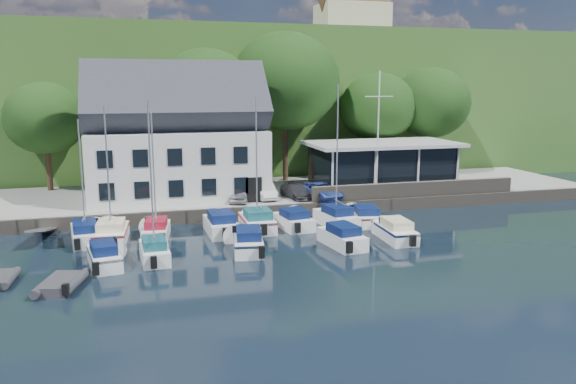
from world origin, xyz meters
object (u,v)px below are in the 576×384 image
boat_r1_3 (221,222)px  dinghy_1 (61,282)px  boat_r1_5 (294,218)px  flagpole (378,134)px  boat_r2_4 (395,229)px  boat_r1_7 (365,215)px  boat_r1_1 (108,175)px  boat_r2_0 (104,254)px  boat_r2_2 (248,239)px  harbor_building (177,144)px  car_silver (240,194)px  boat_r2_1 (152,189)px  car_white (265,190)px  boat_r1_0 (82,176)px  car_blue (321,190)px  boat_r1_6 (337,161)px  car_dgrey (296,191)px  club_pavilion (382,165)px  boat_r1_4 (257,163)px  boat_r2_3 (342,235)px

boat_r1_3 → dinghy_1: (-9.38, -8.69, -0.40)m
boat_r1_5 → flagpole: bearing=22.5°
boat_r1_5 → boat_r2_4: size_ratio=0.86×
boat_r1_7 → boat_r1_1: bearing=-170.0°
boat_r2_0 → dinghy_1: 3.81m
boat_r2_2 → boat_r2_4: boat_r2_2 is taller
harbor_building → dinghy_1: size_ratio=4.46×
boat_r1_1 → flagpole: bearing=18.3°
car_silver → boat_r2_1: size_ratio=0.42×
boat_r2_0 → harbor_building: bearing=59.9°
harbor_building → boat_r2_4: 19.40m
car_white → boat_r2_2: size_ratio=0.63×
boat_r2_0 → boat_r2_2: (8.45, 0.88, 0.02)m
boat_r2_2 → boat_r1_1: bearing=160.4°
car_silver → boat_r1_0: 12.82m
car_blue → boat_r1_0: size_ratio=0.46×
boat_r1_6 → boat_r2_4: (2.49, -4.50, -4.04)m
car_silver → harbor_building: bearing=162.0°
boat_r2_0 → boat_r1_0: bearing=94.5°
car_dgrey → boat_r2_1: boat_r2_1 is taller
club_pavilion → boat_r2_4: (-4.96, -13.10, -2.33)m
club_pavilion → boat_r2_2: bearing=-138.8°
car_dgrey → boat_r1_0: boat_r1_0 is taller
boat_r1_1 → boat_r2_4: bearing=-9.6°
boat_r2_4 → car_silver: bearing=132.4°
boat_r1_5 → boat_r2_0: (-12.69, -5.47, -0.00)m
car_white → boat_r2_0: 16.83m
car_blue → dinghy_1: 23.01m
car_dgrey → boat_r1_3: size_ratio=0.64×
car_white → boat_r1_1: size_ratio=0.45×
club_pavilion → dinghy_1: size_ratio=4.09×
harbor_building → dinghy_1: bearing=-112.3°
boat_r1_4 → car_silver: bearing=92.6°
boat_r1_0 → boat_r1_7: bearing=-8.0°
boat_r2_0 → boat_r1_3: bearing=26.2°
car_blue → dinghy_1: bearing=-158.9°
boat_r1_0 → boat_r1_4: bearing=-7.3°
club_pavilion → boat_r1_6: (-7.46, -8.60, 1.71)m
car_blue → boat_r2_2: bearing=-145.5°
car_blue → boat_r1_3: (-8.98, -5.11, -0.90)m
boat_r1_0 → boat_r2_3: boat_r1_0 is taller
boat_r1_1 → dinghy_1: bearing=-99.8°
flagpole → boat_r1_6: 7.73m
flagpole → boat_r2_3: size_ratio=1.82×
club_pavilion → boat_r1_5: size_ratio=2.52×
boat_r2_1 → flagpole: bearing=25.6°
boat_r2_1 → boat_r1_6: bearing=17.4°
harbor_building → boat_r1_1: bearing=-119.3°
boat_r1_1 → boat_r1_3: bearing=5.3°
harbor_building → boat_r2_3: 17.44m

